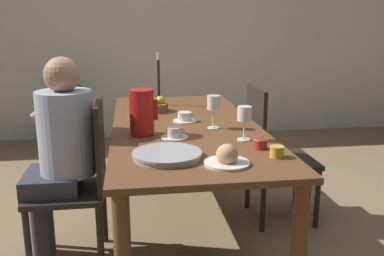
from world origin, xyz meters
name	(u,v)px	position (x,y,z in m)	size (l,w,h in m)	color
ground_plane	(186,235)	(0.00, 0.00, 0.00)	(20.00, 20.00, 0.00)	#7F6647
wall_back	(157,25)	(0.00, 2.56, 1.30)	(10.00, 0.06, 2.60)	beige
dining_table	(185,139)	(0.00, 0.00, 0.64)	(0.86, 1.96, 0.74)	brown
chair_person_side	(80,180)	(-0.61, -0.18, 0.48)	(0.42, 0.42, 0.92)	black
chair_opposite	(272,152)	(0.61, 0.17, 0.48)	(0.42, 0.42, 0.92)	black
person_seated	(61,145)	(-0.71, -0.17, 0.69)	(0.39, 0.41, 1.17)	#33333D
red_pitcher	(142,112)	(-0.26, -0.21, 0.86)	(0.16, 0.13, 0.25)	red
wine_glass_water	(214,104)	(0.15, -0.12, 0.88)	(0.07, 0.07, 0.19)	white
wine_glass_juice	(245,116)	(0.26, -0.39, 0.87)	(0.07, 0.07, 0.18)	white
teacup_near_person	(175,133)	(-0.09, -0.30, 0.76)	(0.15, 0.15, 0.06)	silver
teacup_across	(185,118)	(0.01, 0.07, 0.76)	(0.15, 0.15, 0.06)	silver
serving_tray	(167,155)	(-0.16, -0.64, 0.75)	(0.32, 0.32, 0.03)	#9E9EA3
bread_plate	(227,158)	(0.09, -0.76, 0.77)	(0.20, 0.20, 0.10)	silver
jam_jar_amber	(261,143)	(0.30, -0.56, 0.77)	(0.07, 0.07, 0.05)	#A81E1E
jam_jar_red	(277,151)	(0.33, -0.70, 0.77)	(0.07, 0.07, 0.05)	gold
fruit_bowl	(154,105)	(-0.16, 0.41, 0.78)	(0.19, 0.19, 0.11)	brown
candlestick_tall	(159,84)	(-0.11, 0.63, 0.89)	(0.06, 0.06, 0.38)	black
potted_plant	(68,108)	(-0.98, 2.04, 0.46)	(0.44, 0.44, 0.75)	#4C4742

